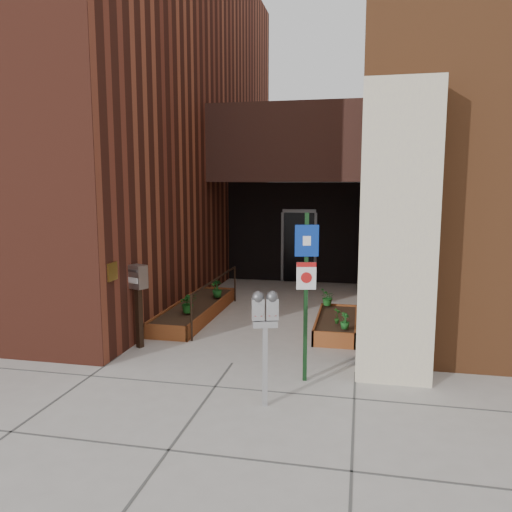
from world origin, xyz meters
The scene contains 15 objects.
ground centered at (0.00, 0.00, 0.00)m, with size 80.00×80.00×0.00m, color #9E9991.
architecture centered at (-0.18, 6.89, 4.98)m, with size 20.00×14.60×10.00m.
planter_left centered at (-1.55, 2.70, 0.13)m, with size 0.90×3.60×0.30m.
planter_right centered at (1.60, 2.20, 0.13)m, with size 0.80×2.20×0.30m.
handrail centered at (-1.05, 2.65, 0.75)m, with size 0.04×3.34×0.90m.
parking_meter centered at (0.83, -1.46, 1.21)m, with size 0.36×0.22×1.56m.
sign_post centered at (1.26, -0.49, 1.55)m, with size 0.34×0.11×2.53m.
payment_dropbox centered at (-1.84, 0.44, 1.09)m, with size 0.36×0.32×1.51m.
shrub_left_a centered at (-1.43, 1.89, 0.50)m, with size 0.37×0.37×0.41m, color #185418.
shrub_left_b centered at (-1.53, 2.06, 0.47)m, with size 0.18×0.18×0.33m, color #17511A.
shrub_left_c centered at (-1.25, 3.40, 0.51)m, with size 0.23×0.23×0.41m, color #17511B.
shrub_left_d centered at (-1.36, 3.56, 0.49)m, with size 0.20×0.20×0.37m, color #1E601B.
shrub_right_a centered at (1.78, 1.37, 0.45)m, with size 0.17×0.17×0.30m, color #1C6322.
shrub_right_b centered at (1.63, 1.69, 0.46)m, with size 0.16×0.16×0.31m, color #1C5418.
shrub_right_c centered at (1.35, 3.10, 0.48)m, with size 0.33×0.33×0.37m, color #1A5E1D.
Camera 1 is at (2.02, -7.66, 2.92)m, focal length 35.00 mm.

